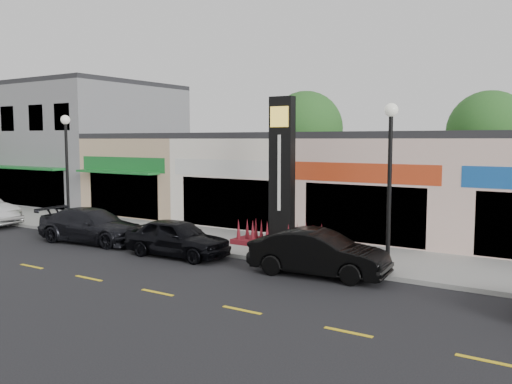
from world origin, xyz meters
The scene contains 15 objects.
ground centered at (0.00, 0.00, 0.00)m, with size 120.00×120.00×0.00m, color black.
sidewalk centered at (0.00, 4.35, 0.07)m, with size 52.00×4.30×0.15m, color gray.
curb centered at (0.00, 2.10, 0.07)m, with size 52.00×0.20×0.15m, color gray.
building_grey_2story centered at (-18.00, 11.48, 4.14)m, with size 12.00×10.95×8.30m.
shop_beige centered at (-8.50, 11.46, 2.40)m, with size 7.00×10.85×4.80m.
shop_cream centered at (-1.50, 11.47, 2.40)m, with size 7.00×10.01×4.80m.
shop_pink_w centered at (5.50, 11.47, 2.40)m, with size 7.00×10.01×4.80m.
tree_rear_west centered at (-4.00, 19.50, 5.22)m, with size 5.20×5.20×7.83m.
tree_rear_mid centered at (8.00, 19.50, 4.88)m, with size 4.80×4.80×7.29m.
lamp_west_near centered at (-8.00, 2.50, 3.48)m, with size 0.44×0.44×5.47m.
lamp_east_near centered at (8.00, 2.50, 3.48)m, with size 0.44×0.44×5.47m.
pylon_sign centered at (3.00, 4.20, 2.27)m, with size 4.20×1.30×6.00m.
car_dark_sedan centered at (-4.76, 1.20, 0.74)m, with size 5.09×2.07×1.48m, color black.
car_black_sedan centered at (0.22, 1.05, 0.73)m, with size 4.27×1.72×1.45m, color black.
car_black_conv centered at (6.08, 1.35, 0.75)m, with size 4.57×1.59×1.50m, color black.
Camera 1 is at (13.84, -14.41, 4.47)m, focal length 38.00 mm.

